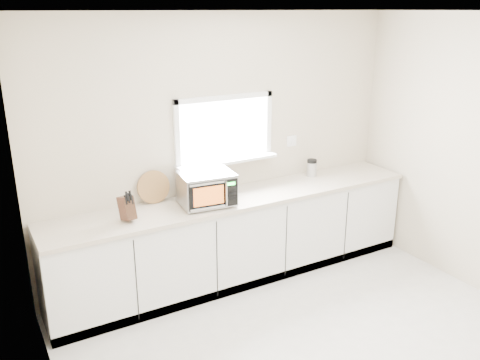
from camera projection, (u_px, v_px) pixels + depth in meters
back_wall at (224, 147)px, 5.23m from camera, size 4.00×0.17×2.70m
cabinets at (238, 239)px, 5.28m from camera, size 3.92×0.60×0.88m
countertop at (238, 198)px, 5.13m from camera, size 3.92×0.64×0.04m
microwave at (207, 188)px, 4.84m from camera, size 0.54×0.46×0.32m
knife_block at (127, 208)px, 4.49m from camera, size 0.13×0.22×0.29m
cutting_board at (154, 187)px, 4.90m from camera, size 0.32×0.08×0.32m
coffee_grinder at (312, 168)px, 5.71m from camera, size 0.14×0.14×0.20m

